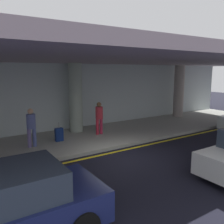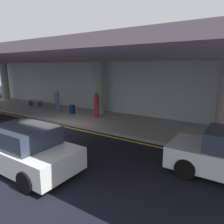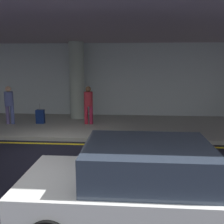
{
  "view_description": "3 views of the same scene",
  "coord_description": "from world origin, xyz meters",
  "px_view_note": "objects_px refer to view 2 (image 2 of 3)",
  "views": [
    {
      "loc": [
        -5.28,
        -7.33,
        3.4
      ],
      "look_at": [
        1.18,
        2.6,
        1.35
      ],
      "focal_mm": 38.37,
      "sensor_mm": 36.0,
      "label": 1
    },
    {
      "loc": [
        8.92,
        -7.45,
        3.4
      ],
      "look_at": [
        2.38,
        2.47,
        0.83
      ],
      "focal_mm": 33.21,
      "sensor_mm": 36.0,
      "label": 2
    },
    {
      "loc": [
        2.56,
        -7.61,
        2.82
      ],
      "look_at": [
        1.84,
        2.24,
        0.88
      ],
      "focal_mm": 40.16,
      "sensor_mm": 36.0,
      "label": 3
    }
  ],
  "objects_px": {
    "car_white": "(24,148)",
    "suitcase_upright_primary": "(72,109)",
    "support_column_far_left": "(5,81)",
    "traveler_with_luggage": "(97,103)",
    "support_column_left_mid": "(99,88)",
    "bench_metal": "(35,102)",
    "person_waiting_for_ride": "(57,99)"
  },
  "relations": [
    {
      "from": "support_column_left_mid",
      "to": "person_waiting_for_ride",
      "type": "bearing_deg",
      "value": -152.3
    },
    {
      "from": "support_column_far_left",
      "to": "bench_metal",
      "type": "relative_size",
      "value": 2.28
    },
    {
      "from": "support_column_left_mid",
      "to": "car_white",
      "type": "distance_m",
      "value": 8.51
    },
    {
      "from": "bench_metal",
      "to": "person_waiting_for_ride",
      "type": "bearing_deg",
      "value": -10.31
    },
    {
      "from": "support_column_far_left",
      "to": "traveler_with_luggage",
      "type": "distance_m",
      "value": 12.83
    },
    {
      "from": "traveler_with_luggage",
      "to": "bench_metal",
      "type": "relative_size",
      "value": 1.05
    },
    {
      "from": "car_white",
      "to": "support_column_far_left",
      "type": "bearing_deg",
      "value": 152.93
    },
    {
      "from": "support_column_far_left",
      "to": "bench_metal",
      "type": "distance_m",
      "value": 6.03
    },
    {
      "from": "bench_metal",
      "to": "car_white",
      "type": "bearing_deg",
      "value": -38.39
    },
    {
      "from": "support_column_far_left",
      "to": "support_column_left_mid",
      "type": "height_order",
      "value": "same"
    },
    {
      "from": "traveler_with_luggage",
      "to": "bench_metal",
      "type": "distance_m",
      "value": 6.99
    },
    {
      "from": "car_white",
      "to": "support_column_left_mid",
      "type": "bearing_deg",
      "value": 110.54
    },
    {
      "from": "support_column_left_mid",
      "to": "bench_metal",
      "type": "relative_size",
      "value": 2.28
    },
    {
      "from": "car_white",
      "to": "bench_metal",
      "type": "relative_size",
      "value": 2.56
    },
    {
      "from": "support_column_left_mid",
      "to": "car_white",
      "type": "height_order",
      "value": "support_column_left_mid"
    },
    {
      "from": "car_white",
      "to": "suitcase_upright_primary",
      "type": "distance_m",
      "value": 7.93
    },
    {
      "from": "support_column_left_mid",
      "to": "suitcase_upright_primary",
      "type": "height_order",
      "value": "support_column_left_mid"
    },
    {
      "from": "bench_metal",
      "to": "traveler_with_luggage",
      "type": "bearing_deg",
      "value": -3.34
    },
    {
      "from": "traveler_with_luggage",
      "to": "bench_metal",
      "type": "bearing_deg",
      "value": -128.01
    },
    {
      "from": "traveler_with_luggage",
      "to": "person_waiting_for_ride",
      "type": "relative_size",
      "value": 1.0
    },
    {
      "from": "person_waiting_for_ride",
      "to": "bench_metal",
      "type": "xyz_separation_m",
      "value": [
        -3.46,
        0.63,
        -0.61
      ]
    },
    {
      "from": "support_column_left_mid",
      "to": "traveler_with_luggage",
      "type": "xyz_separation_m",
      "value": [
        0.74,
        -1.21,
        -0.86
      ]
    },
    {
      "from": "person_waiting_for_ride",
      "to": "suitcase_upright_primary",
      "type": "distance_m",
      "value": 1.46
    },
    {
      "from": "support_column_far_left",
      "to": "suitcase_upright_primary",
      "type": "distance_m",
      "value": 10.73
    },
    {
      "from": "traveler_with_luggage",
      "to": "suitcase_upright_primary",
      "type": "xyz_separation_m",
      "value": [
        -2.19,
        -0.03,
        -0.65
      ]
    },
    {
      "from": "support_column_far_left",
      "to": "traveler_with_luggage",
      "type": "relative_size",
      "value": 2.17
    },
    {
      "from": "support_column_left_mid",
      "to": "support_column_far_left",
      "type": "bearing_deg",
      "value": 180.0
    },
    {
      "from": "support_column_far_left",
      "to": "car_white",
      "type": "relative_size",
      "value": 0.89
    },
    {
      "from": "support_column_far_left",
      "to": "suitcase_upright_primary",
      "type": "height_order",
      "value": "support_column_far_left"
    },
    {
      "from": "support_column_left_mid",
      "to": "traveler_with_luggage",
      "type": "height_order",
      "value": "support_column_left_mid"
    },
    {
      "from": "support_column_left_mid",
      "to": "person_waiting_for_ride",
      "type": "relative_size",
      "value": 2.17
    },
    {
      "from": "suitcase_upright_primary",
      "to": "traveler_with_luggage",
      "type": "bearing_deg",
      "value": -6.01
    }
  ]
}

